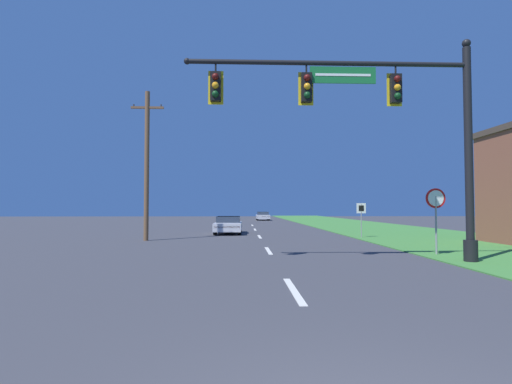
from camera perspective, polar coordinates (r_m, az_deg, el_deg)
grass_verge_right at (r=34.77m, az=17.49°, el=-5.09°), size 10.00×110.00×0.04m
road_center_line at (r=24.81m, az=0.51°, el=-6.41°), size 0.16×34.80×0.01m
signal_mast at (r=14.07m, az=18.51°, el=9.51°), size 9.64×0.47×7.42m
car_ahead at (r=27.95m, az=-3.97°, el=-4.70°), size 1.89×4.57×1.19m
far_car at (r=57.19m, az=0.98°, el=-3.45°), size 1.82×4.61×1.19m
stop_sign at (r=16.67m, az=24.29°, el=-1.85°), size 0.76×0.07×2.50m
route_sign_post at (r=24.62m, az=14.80°, el=-2.82°), size 0.55×0.06×2.03m
utility_pole_near at (r=22.84m, az=-15.34°, el=4.04°), size 1.80×0.26×8.25m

